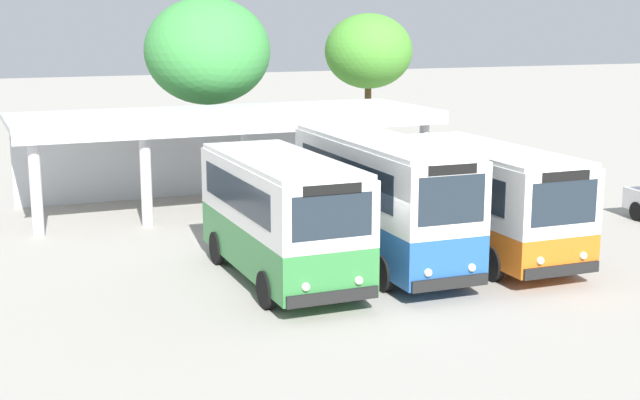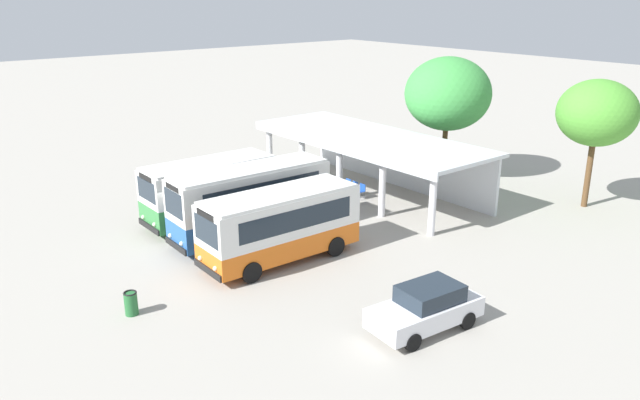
# 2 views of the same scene
# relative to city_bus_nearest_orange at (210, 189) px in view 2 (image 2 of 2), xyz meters

# --- Properties ---
(ground_plane) EXTENTS (180.00, 180.00, 0.00)m
(ground_plane) POSITION_rel_city_bus_nearest_orange_xyz_m (2.16, -2.11, -1.77)
(ground_plane) COLOR #A39E93
(city_bus_nearest_orange) EXTENTS (2.49, 6.83, 3.20)m
(city_bus_nearest_orange) POSITION_rel_city_bus_nearest_orange_xyz_m (0.00, 0.00, 0.00)
(city_bus_nearest_orange) COLOR black
(city_bus_nearest_orange) RESTS_ON ground
(city_bus_second_in_row) EXTENTS (2.40, 7.95, 3.46)m
(city_bus_second_in_row) POSITION_rel_city_bus_nearest_orange_xyz_m (3.07, 0.46, 0.13)
(city_bus_second_in_row) COLOR black
(city_bus_second_in_row) RESTS_ON ground
(city_bus_middle_cream) EXTENTS (2.55, 7.23, 3.12)m
(city_bus_middle_cream) POSITION_rel_city_bus_nearest_orange_xyz_m (6.13, -0.05, -0.04)
(city_bus_middle_cream) COLOR black
(city_bus_middle_cream) RESTS_ON ground
(parked_car_flank) EXTENTS (2.12, 4.25, 1.62)m
(parked_car_flank) POSITION_rel_city_bus_nearest_orange_xyz_m (14.09, 0.49, -0.94)
(parked_car_flank) COLOR black
(parked_car_flank) RESTS_ON ground
(terminal_canopy) EXTENTS (14.95, 5.52, 3.40)m
(terminal_canopy) POSITION_rel_city_bus_nearest_orange_xyz_m (1.48, 10.13, 0.84)
(terminal_canopy) COLOR silver
(terminal_canopy) RESTS_ON ground
(waiting_chair_end_by_column) EXTENTS (0.44, 0.44, 0.86)m
(waiting_chair_end_by_column) POSITION_rel_city_bus_nearest_orange_xyz_m (0.85, 8.50, -1.25)
(waiting_chair_end_by_column) COLOR slate
(waiting_chair_end_by_column) RESTS_ON ground
(waiting_chair_second_from_end) EXTENTS (0.44, 0.44, 0.86)m
(waiting_chair_second_from_end) POSITION_rel_city_bus_nearest_orange_xyz_m (1.47, 8.47, -1.25)
(waiting_chair_second_from_end) COLOR slate
(waiting_chair_second_from_end) RESTS_ON ground
(waiting_chair_middle_seat) EXTENTS (0.44, 0.44, 0.86)m
(waiting_chair_middle_seat) POSITION_rel_city_bus_nearest_orange_xyz_m (2.09, 8.46, -1.25)
(waiting_chair_middle_seat) COLOR slate
(waiting_chair_middle_seat) RESTS_ON ground
(roadside_tree_behind_canopy) EXTENTS (5.19, 5.19, 7.55)m
(roadside_tree_behind_canopy) POSITION_rel_city_bus_nearest_orange_xyz_m (2.40, 15.12, 3.56)
(roadside_tree_behind_canopy) COLOR brown
(roadside_tree_behind_canopy) RESTS_ON ground
(roadside_tree_east_of_canopy) EXTENTS (4.12, 4.12, 6.93)m
(roadside_tree_east_of_canopy) POSITION_rel_city_bus_nearest_orange_xyz_m (10.76, 17.11, 3.38)
(roadside_tree_east_of_canopy) COLOR brown
(roadside_tree_east_of_canopy) RESTS_ON ground
(litter_bin_apron) EXTENTS (0.49, 0.49, 0.90)m
(litter_bin_apron) POSITION_rel_city_bus_nearest_orange_xyz_m (6.65, -7.10, -1.32)
(litter_bin_apron) COLOR #266633
(litter_bin_apron) RESTS_ON ground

